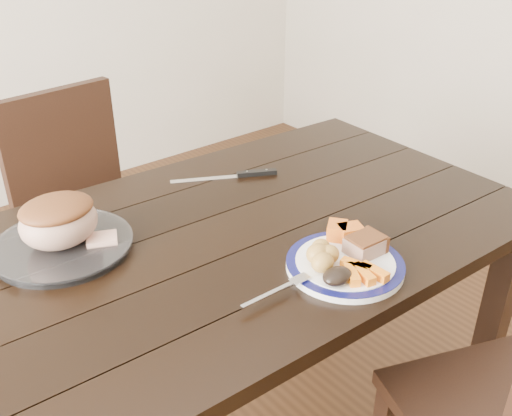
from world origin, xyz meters
TOP-DOWN VIEW (x-y plane):
  - dining_table at (-0.00, 0.00)m, footprint 1.64×0.98m
  - chair_far at (-0.07, 0.74)m, footprint 0.47×0.47m
  - dinner_plate at (0.11, -0.30)m, footprint 0.27×0.27m
  - plate_rim at (0.11, -0.30)m, footprint 0.27×0.27m
  - serving_platter at (-0.35, 0.18)m, footprint 0.32×0.32m
  - pork_slice at (0.17, -0.30)m, footprint 0.09×0.07m
  - roasted_potatoes at (0.07, -0.27)m, footprint 0.09×0.09m
  - carrot_batons at (0.10, -0.36)m, footprint 0.08×0.11m
  - pumpkin_wedges at (0.18, -0.23)m, footprint 0.09×0.09m
  - dark_mushroom at (0.04, -0.34)m, footprint 0.07×0.05m
  - fork at (-0.07, -0.28)m, footprint 0.18×0.03m
  - roast_joint at (-0.35, 0.18)m, footprint 0.18×0.16m
  - cut_slice at (-0.27, 0.13)m, footprint 0.09×0.08m
  - carving_knife at (0.24, 0.23)m, footprint 0.29×0.17m

SIDE VIEW (x-z plane):
  - chair_far at x=-0.07m, z-range 0.06..0.99m
  - dining_table at x=0.00m, z-range 0.28..1.03m
  - carving_knife at x=0.24m, z-range 0.75..0.76m
  - dinner_plate at x=0.11m, z-range 0.75..0.77m
  - serving_platter at x=-0.35m, z-range 0.75..0.77m
  - plate_rim at x=0.11m, z-range 0.76..0.78m
  - fork at x=-0.07m, z-range 0.77..0.77m
  - cut_slice at x=-0.27m, z-range 0.77..0.78m
  - carrot_batons at x=0.10m, z-range 0.77..0.79m
  - dark_mushroom at x=0.04m, z-range 0.77..0.80m
  - pork_slice at x=0.17m, z-range 0.77..0.81m
  - pumpkin_wedges at x=0.18m, z-range 0.77..0.81m
  - roasted_potatoes at x=0.07m, z-range 0.77..0.82m
  - roast_joint at x=-0.35m, z-range 0.77..0.88m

